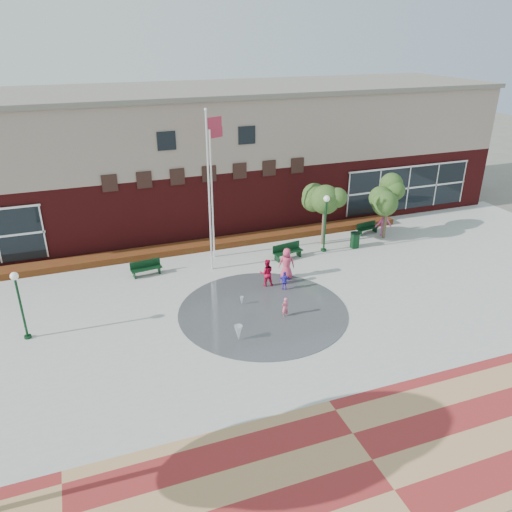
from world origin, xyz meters
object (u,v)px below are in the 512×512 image
object	(u,v)px
flagpole_left	(210,185)
bench_left	(147,271)
trash_can	(355,240)
flagpole_right	(212,184)
child_splash	(285,307)

from	to	relation	value
flagpole_left	bench_left	bearing A→B (deg)	151.43
flagpole_left	trash_can	bearing A→B (deg)	-21.14
flagpole_right	flagpole_left	bearing A→B (deg)	-134.84
trash_can	child_splash	size ratio (longest dim) A/B	0.98
flagpole_right	bench_left	distance (m)	6.24
child_splash	bench_left	bearing A→B (deg)	-66.51
bench_left	flagpole_right	bearing A→B (deg)	7.56
bench_left	child_splash	size ratio (longest dim) A/B	1.73
child_splash	flagpole_left	bearing A→B (deg)	-89.45
bench_left	trash_can	bearing A→B (deg)	-9.46
flagpole_left	flagpole_right	size ratio (longest dim) A/B	1.10
flagpole_right	trash_can	size ratio (longest dim) A/B	8.12
flagpole_left	child_splash	size ratio (longest dim) A/B	8.84
flagpole_left	trash_can	xyz separation A→B (m)	(9.38, -0.06, -4.57)
trash_can	child_splash	world-z (taller)	child_splash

